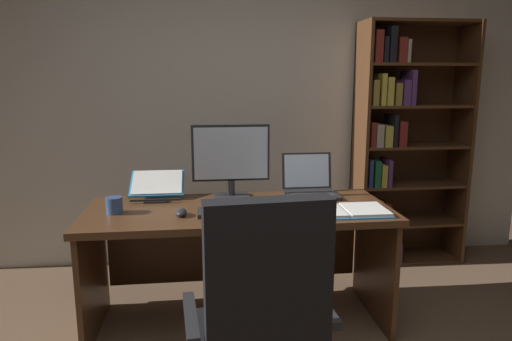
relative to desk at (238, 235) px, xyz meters
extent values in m
cube|color=beige|center=(0.04, 1.03, 0.77)|extent=(4.98, 0.12, 2.61)
cube|color=#4C2D19|center=(0.00, -0.08, 0.18)|extent=(1.76, 0.71, 0.04)
cube|color=#4C2D19|center=(-0.85, -0.08, -0.19)|extent=(0.03, 0.65, 0.69)
cube|color=#4C2D19|center=(0.85, -0.08, -0.19)|extent=(0.03, 0.65, 0.69)
cube|color=#4C2D19|center=(0.00, 0.25, -0.16)|extent=(1.64, 0.03, 0.48)
cube|color=#4C2D19|center=(1.03, 0.78, 0.41)|extent=(0.02, 0.34, 1.90)
cube|color=#4C2D19|center=(1.87, 0.78, 0.41)|extent=(0.02, 0.34, 1.90)
cube|color=#4C2D19|center=(1.45, 0.94, 0.41)|extent=(0.87, 0.01, 1.90)
cube|color=#4C2D19|center=(1.45, 0.78, -0.53)|extent=(0.82, 0.32, 0.02)
cube|color=gray|center=(1.08, 0.73, -0.40)|extent=(0.04, 0.23, 0.23)
cube|color=#195633|center=(1.12, 0.75, -0.38)|extent=(0.03, 0.26, 0.27)
cube|color=#195633|center=(1.17, 0.74, -0.39)|extent=(0.06, 0.25, 0.24)
cube|color=#512D66|center=(1.22, 0.71, -0.39)|extent=(0.04, 0.19, 0.25)
cube|color=#512D66|center=(1.29, 0.72, -0.39)|extent=(0.05, 0.20, 0.24)
cube|color=#512D66|center=(1.34, 0.75, -0.43)|extent=(0.04, 0.26, 0.16)
cube|color=#4C2D19|center=(1.45, 0.78, -0.21)|extent=(0.82, 0.32, 0.02)
cube|color=maroon|center=(1.09, 0.71, -0.11)|extent=(0.05, 0.19, 0.17)
cube|color=olive|center=(1.15, 0.72, -0.10)|extent=(0.06, 0.20, 0.20)
cube|color=maroon|center=(1.22, 0.72, -0.11)|extent=(0.06, 0.20, 0.17)
cube|color=#4C2D19|center=(1.45, 0.78, 0.10)|extent=(0.82, 0.32, 0.02)
cube|color=navy|center=(1.07, 0.75, 0.22)|extent=(0.03, 0.27, 0.22)
cube|color=#195633|center=(1.13, 0.75, 0.22)|extent=(0.04, 0.26, 0.21)
cube|color=gold|center=(1.18, 0.71, 0.20)|extent=(0.04, 0.20, 0.17)
cube|color=#512D66|center=(1.23, 0.72, 0.22)|extent=(0.03, 0.20, 0.21)
cube|color=#4C2D19|center=(1.45, 0.78, 0.41)|extent=(0.82, 0.32, 0.02)
cube|color=maroon|center=(1.08, 0.71, 0.52)|extent=(0.03, 0.19, 0.19)
cube|color=gray|center=(1.13, 0.72, 0.51)|extent=(0.06, 0.21, 0.17)
cube|color=gold|center=(1.20, 0.71, 0.51)|extent=(0.06, 0.19, 0.16)
cube|color=black|center=(1.25, 0.72, 0.55)|extent=(0.03, 0.21, 0.24)
cube|color=maroon|center=(1.31, 0.72, 0.52)|extent=(0.06, 0.21, 0.19)
cube|color=#4C2D19|center=(1.45, 0.78, 0.73)|extent=(0.82, 0.32, 0.02)
cube|color=olive|center=(1.08, 0.72, 0.83)|extent=(0.04, 0.21, 0.19)
cube|color=gold|center=(1.14, 0.73, 0.85)|extent=(0.04, 0.23, 0.23)
cube|color=gold|center=(1.19, 0.74, 0.84)|extent=(0.05, 0.24, 0.21)
cube|color=olive|center=(1.26, 0.71, 0.82)|extent=(0.05, 0.19, 0.17)
cube|color=#512D66|center=(1.32, 0.74, 0.83)|extent=(0.05, 0.24, 0.19)
cube|color=#512D66|center=(1.37, 0.73, 0.87)|extent=(0.04, 0.23, 0.26)
cube|color=#4C2D19|center=(1.45, 0.78, 1.04)|extent=(0.82, 0.32, 0.02)
cube|color=maroon|center=(1.09, 0.74, 1.17)|extent=(0.06, 0.24, 0.23)
cube|color=black|center=(1.14, 0.74, 1.14)|extent=(0.03, 0.24, 0.18)
cube|color=black|center=(1.19, 0.73, 1.18)|extent=(0.05, 0.22, 0.26)
cube|color=maroon|center=(1.27, 0.73, 1.14)|extent=(0.06, 0.22, 0.18)
cube|color=gray|center=(1.32, 0.75, 1.13)|extent=(0.03, 0.26, 0.17)
cube|color=#4C2D19|center=(1.45, 0.78, 1.35)|extent=(0.82, 0.32, 0.02)
cube|color=black|center=(0.01, -0.88, -0.15)|extent=(0.54, 0.52, 0.07)
cube|color=black|center=(0.03, -1.08, 0.20)|extent=(0.48, 0.14, 0.63)
cube|color=#232326|center=(-0.27, -0.90, -0.03)|extent=(0.08, 0.39, 0.04)
cube|color=#232326|center=(0.29, -0.86, -0.03)|extent=(0.08, 0.39, 0.04)
cube|color=#232326|center=(-0.03, 0.15, 0.21)|extent=(0.22, 0.16, 0.02)
cylinder|color=#232326|center=(-0.03, 0.15, 0.26)|extent=(0.04, 0.04, 0.09)
cube|color=#232326|center=(-0.03, 0.16, 0.48)|extent=(0.48, 0.02, 0.35)
cube|color=silver|center=(-0.03, 0.14, 0.48)|extent=(0.45, 0.00, 0.32)
cube|color=#232326|center=(0.48, 0.11, 0.21)|extent=(0.33, 0.25, 0.02)
cube|color=#2D2D30|center=(0.48, 0.09, 0.22)|extent=(0.28, 0.14, 0.00)
cube|color=#232326|center=(0.48, 0.26, 0.34)|extent=(0.33, 0.05, 0.24)
cube|color=silver|center=(0.48, 0.26, 0.34)|extent=(0.30, 0.04, 0.21)
cube|color=#232326|center=(-0.03, -0.21, 0.21)|extent=(0.42, 0.15, 0.02)
ellipsoid|color=#232326|center=(-0.33, -0.21, 0.22)|extent=(0.06, 0.10, 0.04)
cube|color=#232326|center=(-0.49, 0.13, 0.20)|extent=(0.14, 0.12, 0.01)
cube|color=#232326|center=(-0.49, 0.08, 0.21)|extent=(0.30, 0.01, 0.01)
cube|color=#2D84C6|center=(-0.49, 0.24, 0.28)|extent=(0.34, 0.23, 0.12)
cube|color=silver|center=(-0.49, 0.24, 0.29)|extent=(0.31, 0.21, 0.11)
cube|color=#2D84C6|center=(0.45, -0.25, 0.20)|extent=(0.25, 0.27, 0.01)
cube|color=#2D84C6|center=(0.70, -0.26, 0.20)|extent=(0.25, 0.27, 0.01)
cube|color=silver|center=(0.45, -0.25, 0.21)|extent=(0.23, 0.26, 0.02)
cube|color=silver|center=(0.70, -0.26, 0.21)|extent=(0.23, 0.26, 0.02)
cylinder|color=#B7B7BC|center=(0.58, -0.26, 0.21)|extent=(0.02, 0.24, 0.02)
cube|color=silver|center=(0.26, -0.02, 0.20)|extent=(0.17, 0.23, 0.01)
cylinder|color=black|center=(0.28, -0.02, 0.21)|extent=(0.14, 0.02, 0.01)
cylinder|color=#334C7A|center=(-0.70, -0.11, 0.24)|extent=(0.09, 0.09, 0.09)
camera|label=1|loc=(-0.21, -2.63, 0.93)|focal=31.97mm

